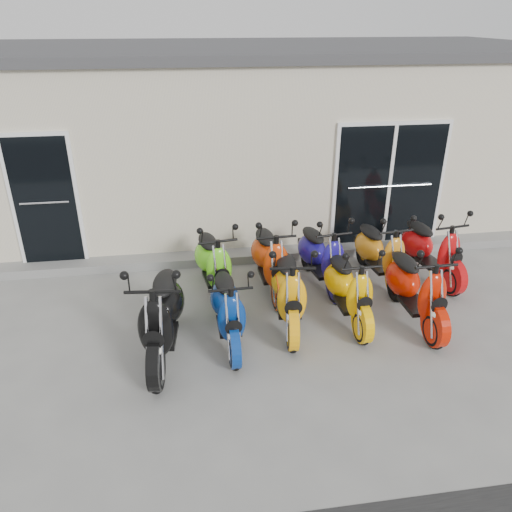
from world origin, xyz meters
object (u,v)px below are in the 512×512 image
Objects in this scene: scooter_back_extra at (433,241)px; scooter_front_orange_a at (289,282)px; scooter_front_blue at (228,301)px; scooter_front_black at (161,305)px; scooter_back_blue at (322,249)px; scooter_back_green at (213,255)px; scooter_back_yellow at (381,245)px; scooter_front_orange_b at (349,280)px; scooter_back_red at (270,251)px; scooter_front_red at (417,280)px.

scooter_front_orange_a is at bearing -166.73° from scooter_back_extra.
scooter_front_blue is 0.95× the size of scooter_back_extra.
scooter_back_blue is (2.42, 1.46, -0.08)m from scooter_front_black.
scooter_front_black is 1.08× the size of scooter_front_orange_a.
scooter_front_blue is 2.06m from scooter_back_blue.
scooter_back_green reaches higher than scooter_back_yellow.
scooter_front_black reaches higher than scooter_back_green.
scooter_front_blue is 1.72m from scooter_front_orange_b.
scooter_front_blue is at bearing 17.21° from scooter_front_black.
scooter_front_orange_b is at bearing -135.78° from scooter_back_yellow.
scooter_front_blue is at bearing -172.55° from scooter_front_orange_b.
scooter_back_yellow is 0.85m from scooter_back_extra.
scooter_back_green is at bearing 176.43° from scooter_back_red.
scooter_back_blue is (-0.11, 1.02, 0.02)m from scooter_front_orange_b.
scooter_back_red is (0.87, -0.03, 0.02)m from scooter_back_green.
scooter_front_red is 1.02× the size of scooter_back_extra.
scooter_front_red is 2.95m from scooter_back_green.
scooter_back_extra is at bearing 19.16° from scooter_front_blue.
scooter_front_orange_b is (2.53, 0.44, -0.09)m from scooter_front_black.
scooter_back_yellow is at bearing -0.26° from scooter_back_red.
scooter_front_blue is 1.48m from scooter_back_red.
scooter_front_orange_a is 1.00× the size of scooter_front_red.
scooter_front_black is 4.48m from scooter_back_extra.
scooter_back_extra is at bearing -1.32° from scooter_back_red.
scooter_back_extra is at bearing -7.64° from scooter_back_yellow.
scooter_front_blue is at bearing -123.22° from scooter_back_red.
scooter_front_red is at bearing -34.42° from scooter_back_red.
scooter_back_blue is at bearing 128.70° from scooter_front_red.
scooter_front_orange_a is 0.98m from scooter_back_red.
scooter_back_blue is 0.99× the size of scooter_back_extra.
scooter_front_orange_b reaches higher than scooter_front_blue.
scooter_back_red reaches higher than scooter_front_red.
scooter_back_yellow is at bearing 170.24° from scooter_back_extra.
scooter_front_red reaches higher than scooter_front_orange_b.
scooter_back_green is at bearing 69.25° from scooter_front_black.
scooter_back_blue reaches higher than scooter_front_orange_b.
scooter_back_red is 1.06× the size of scooter_back_yellow.
scooter_front_orange_a is at bearing -154.97° from scooter_back_yellow.
scooter_back_green is at bearing 174.56° from scooter_back_yellow.
scooter_back_blue is at bearing 60.56° from scooter_front_orange_a.
scooter_back_green is (-1.80, 1.01, 0.02)m from scooter_front_orange_b.
scooter_front_black is 3.70m from scooter_back_yellow.
scooter_back_red is at bearing 131.53° from scooter_front_orange_b.
scooter_back_blue reaches higher than scooter_front_blue.
scooter_front_red is 1.57m from scooter_back_blue.
scooter_front_orange_a is at bearing -133.82° from scooter_back_blue.
scooter_front_blue is 0.92× the size of scooter_front_orange_a.
scooter_front_orange_a is 1.75m from scooter_front_red.
scooter_front_black is 1.09× the size of scooter_front_red.
scooter_back_green is at bearing 171.91° from scooter_back_extra.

